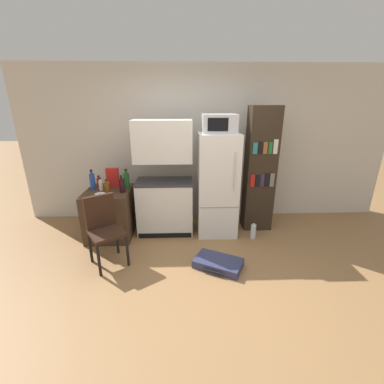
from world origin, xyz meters
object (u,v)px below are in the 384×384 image
object	(u,v)px
refrigerator	(217,185)
bookshelf	(260,170)
bottle_amber_beer	(107,186)
chair	(104,224)
kitchen_hutch	(164,183)
bowl	(100,195)
bottle_wine_dark	(122,185)
suitcase_large_flat	(218,263)
bottle_blue_soda	(92,181)
bottle_milk_white	(101,185)
water_bottle_front	(253,231)
side_table	(110,213)
bottle_green_tall	(126,180)
microwave	(219,123)
cereal_box	(113,177)
bottle_ketchup_red	(99,182)

from	to	relation	value
refrigerator	bookshelf	bearing A→B (deg)	11.04
bottle_amber_beer	chair	xyz separation A→B (m)	(0.12, -0.70, -0.29)
kitchen_hutch	bowl	size ratio (longest dim) A/B	12.33
bottle_wine_dark	suitcase_large_flat	size ratio (longest dim) A/B	0.38
bottle_blue_soda	bottle_milk_white	xyz separation A→B (m)	(0.13, -0.03, -0.05)
bottle_wine_dark	water_bottle_front	size ratio (longest dim) A/B	0.91
chair	side_table	bearing A→B (deg)	65.49
bottle_amber_beer	water_bottle_front	size ratio (longest dim) A/B	0.64
water_bottle_front	bottle_milk_white	bearing A→B (deg)	174.44
bowl	chair	size ratio (longest dim) A/B	0.16
kitchen_hutch	suitcase_large_flat	xyz separation A→B (m)	(0.74, -1.04, -0.78)
refrigerator	bottle_amber_beer	xyz separation A→B (m)	(-1.69, -0.10, 0.03)
bottle_green_tall	bottle_amber_beer	xyz separation A→B (m)	(-0.27, -0.15, -0.05)
microwave	cereal_box	distance (m)	1.85
bookshelf	cereal_box	distance (m)	2.35
bottle_amber_beer	cereal_box	xyz separation A→B (m)	(0.04, 0.22, 0.07)
microwave	bottle_blue_soda	bearing A→B (deg)	-179.73
bottle_green_tall	microwave	bearing A→B (deg)	-2.24
side_table	suitcase_large_flat	world-z (taller)	side_table
bottle_ketchup_red	bottle_amber_beer	bearing A→B (deg)	-50.74
side_table	cereal_box	distance (m)	0.56
kitchen_hutch	bottle_ketchup_red	bearing A→B (deg)	175.41
bottle_blue_soda	cereal_box	distance (m)	0.31
bottle_green_tall	cereal_box	size ratio (longest dim) A/B	1.01
bottle_amber_beer	bottle_ketchup_red	bearing A→B (deg)	129.26
side_table	water_bottle_front	bearing A→B (deg)	-5.05
bottle_ketchup_red	suitcase_large_flat	distance (m)	2.24
side_table	bottle_amber_beer	xyz separation A→B (m)	(0.00, -0.03, 0.45)
bottle_ketchup_red	chair	size ratio (longest dim) A/B	0.20
water_bottle_front	bottle_green_tall	bearing A→B (deg)	170.77
bottle_ketchup_red	cereal_box	size ratio (longest dim) A/B	0.61
bottle_green_tall	bowl	bearing A→B (deg)	-129.79
bowl	suitcase_large_flat	world-z (taller)	bowl
side_table	water_bottle_front	world-z (taller)	side_table
bottle_wine_dark	bowl	bearing A→B (deg)	-149.82
kitchen_hutch	chair	distance (m)	1.15
bottle_amber_beer	suitcase_large_flat	distance (m)	1.99
bottle_wine_dark	water_bottle_front	world-z (taller)	bottle_wine_dark
side_table	cereal_box	size ratio (longest dim) A/B	2.51
bottle_green_tall	bowl	distance (m)	0.49
bottle_amber_beer	suitcase_large_flat	xyz separation A→B (m)	(1.60, -0.90, -0.78)
kitchen_hutch	chair	xyz separation A→B (m)	(-0.74, -0.84, -0.29)
bookshelf	bottle_green_tall	xyz separation A→B (m)	(-2.12, -0.08, -0.11)
microwave	bookshelf	world-z (taller)	bookshelf
bookshelf	cereal_box	world-z (taller)	bookshelf
kitchen_hutch	suitcase_large_flat	bearing A→B (deg)	-54.51
side_table	bottle_wine_dark	world-z (taller)	bottle_wine_dark
microwave	bottle_green_tall	xyz separation A→B (m)	(-1.42, 0.06, -0.86)
bottle_wine_dark	cereal_box	world-z (taller)	cereal_box
bottle_green_tall	kitchen_hutch	bearing A→B (deg)	-0.97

